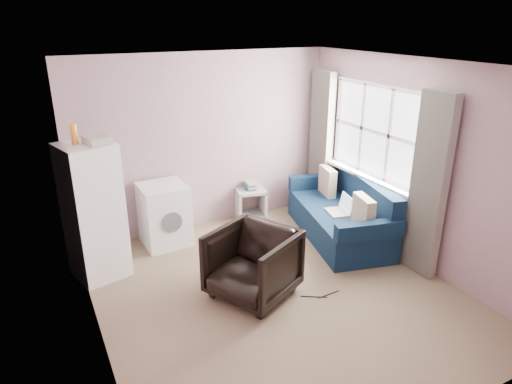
{
  "coord_description": "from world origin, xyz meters",
  "views": [
    {
      "loc": [
        -2.23,
        -3.84,
        2.93
      ],
      "look_at": [
        0.05,
        0.6,
        1.0
      ],
      "focal_mm": 32.0,
      "sensor_mm": 36.0,
      "label": 1
    }
  ],
  "objects_px": {
    "sofa": "(343,215)",
    "armchair": "(253,261)",
    "washing_machine": "(164,213)",
    "fridge": "(94,211)",
    "side_table": "(250,201)"
  },
  "relations": [
    {
      "from": "armchair",
      "to": "sofa",
      "type": "xyz_separation_m",
      "value": [
        1.79,
        0.73,
        -0.11
      ]
    },
    {
      "from": "fridge",
      "to": "sofa",
      "type": "height_order",
      "value": "fridge"
    },
    {
      "from": "armchair",
      "to": "sofa",
      "type": "bearing_deg",
      "value": 85.09
    },
    {
      "from": "side_table",
      "to": "sofa",
      "type": "xyz_separation_m",
      "value": [
        0.88,
        -1.16,
        0.04
      ]
    },
    {
      "from": "side_table",
      "to": "sofa",
      "type": "bearing_deg",
      "value": -52.61
    },
    {
      "from": "armchair",
      "to": "washing_machine",
      "type": "distance_m",
      "value": 1.74
    },
    {
      "from": "fridge",
      "to": "side_table",
      "type": "relative_size",
      "value": 3.12
    },
    {
      "from": "armchair",
      "to": "sofa",
      "type": "height_order",
      "value": "sofa"
    },
    {
      "from": "washing_machine",
      "to": "fridge",
      "type": "bearing_deg",
      "value": -157.27
    },
    {
      "from": "armchair",
      "to": "side_table",
      "type": "bearing_deg",
      "value": 127.21
    },
    {
      "from": "side_table",
      "to": "fridge",
      "type": "bearing_deg",
      "value": -164.42
    },
    {
      "from": "armchair",
      "to": "washing_machine",
      "type": "height_order",
      "value": "armchair"
    },
    {
      "from": "fridge",
      "to": "washing_machine",
      "type": "xyz_separation_m",
      "value": [
        0.94,
        0.43,
        -0.39
      ]
    },
    {
      "from": "sofa",
      "to": "armchair",
      "type": "bearing_deg",
      "value": -144.31
    },
    {
      "from": "fridge",
      "to": "sofa",
      "type": "distance_m",
      "value": 3.3
    }
  ]
}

